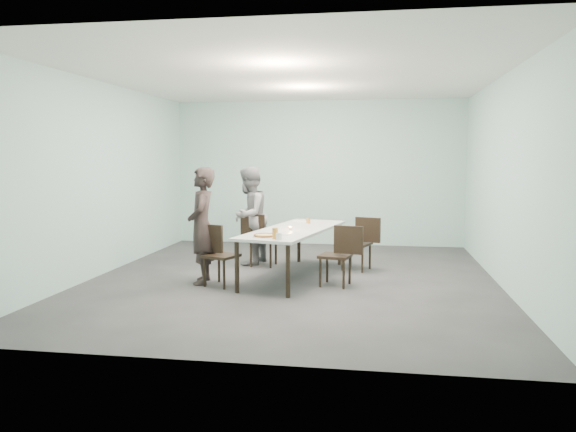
# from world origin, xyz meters

# --- Properties ---
(ground) EXTENTS (7.00, 7.00, 0.00)m
(ground) POSITION_xyz_m (0.00, 0.00, 0.00)
(ground) COLOR #333335
(ground) RESTS_ON ground
(room_shell) EXTENTS (6.02, 7.02, 3.01)m
(room_shell) POSITION_xyz_m (0.00, 0.00, 2.03)
(room_shell) COLOR #A7D2CD
(room_shell) RESTS_ON ground
(table) EXTENTS (1.42, 2.73, 0.75)m
(table) POSITION_xyz_m (0.01, 0.15, 0.69)
(table) COLOR white
(table) RESTS_ON ground
(chair_near_left) EXTENTS (0.65, 0.54, 0.87)m
(chair_near_left) POSITION_xyz_m (-1.01, -0.55, 0.50)
(chair_near_left) COLOR black
(chair_near_left) RESTS_ON ground
(chair_far_left) EXTENTS (0.63, 0.45, 0.87)m
(chair_far_left) POSITION_xyz_m (-0.72, 0.97, 0.50)
(chair_far_left) COLOR black
(chair_far_left) RESTS_ON ground
(chair_near_right) EXTENTS (0.64, 0.50, 0.87)m
(chair_near_right) POSITION_xyz_m (0.75, -0.34, 0.50)
(chair_near_right) COLOR black
(chair_near_right) RESTS_ON ground
(chair_far_right) EXTENTS (0.65, 0.54, 0.87)m
(chair_far_right) POSITION_xyz_m (1.00, 0.84, 0.50)
(chair_far_right) COLOR black
(chair_far_right) RESTS_ON ground
(diner_near) EXTENTS (0.52, 0.68, 1.69)m
(diner_near) POSITION_xyz_m (-1.25, -0.46, 0.84)
(diner_near) COLOR black
(diner_near) RESTS_ON ground
(diner_far) EXTENTS (0.78, 0.92, 1.67)m
(diner_far) POSITION_xyz_m (-0.92, 1.09, 0.83)
(diner_far) COLOR gray
(diner_far) RESTS_ON ground
(pizza) EXTENTS (0.34, 0.34, 0.04)m
(pizza) POSITION_xyz_m (-0.25, -0.80, 0.77)
(pizza) COLOR white
(pizza) RESTS_ON table
(side_plate) EXTENTS (0.18, 0.18, 0.01)m
(side_plate) POSITION_xyz_m (-0.03, -0.53, 0.76)
(side_plate) COLOR white
(side_plate) RESTS_ON table
(beer_glass) EXTENTS (0.08, 0.08, 0.15)m
(beer_glass) POSITION_xyz_m (-0.08, -0.99, 0.82)
(beer_glass) COLOR orange
(beer_glass) RESTS_ON table
(water_tumbler) EXTENTS (0.08, 0.08, 0.09)m
(water_tumbler) POSITION_xyz_m (-0.02, -1.04, 0.80)
(water_tumbler) COLOR silver
(water_tumbler) RESTS_ON table
(tealight) EXTENTS (0.06, 0.06, 0.05)m
(tealight) POSITION_xyz_m (-0.03, -0.01, 0.77)
(tealight) COLOR silver
(tealight) RESTS_ON table
(amber_tumbler) EXTENTS (0.07, 0.07, 0.08)m
(amber_tumbler) POSITION_xyz_m (0.13, 0.86, 0.79)
(amber_tumbler) COLOR orange
(amber_tumbler) RESTS_ON table
(menu) EXTENTS (0.34, 0.28, 0.01)m
(menu) POSITION_xyz_m (-0.02, 1.10, 0.75)
(menu) COLOR silver
(menu) RESTS_ON table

